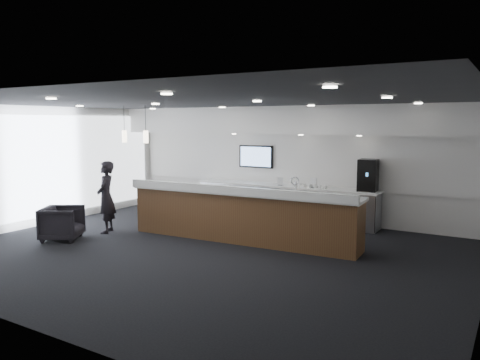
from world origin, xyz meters
The scene contains 25 objects.
ground centered at (0.00, 0.00, 0.00)m, with size 10.00×10.00×0.00m, color black.
ceiling centered at (0.00, 0.00, 3.00)m, with size 10.00×8.00×0.02m, color black.
back_wall centered at (0.00, 4.00, 1.50)m, with size 10.00×0.02×3.00m, color silver.
left_wall centered at (-5.00, 0.00, 1.50)m, with size 0.02×8.00×3.00m, color silver.
soffit_bulkhead centered at (0.00, 3.55, 2.65)m, with size 10.00×0.90×0.70m, color silver.
alcove_panel centered at (0.00, 3.97, 1.60)m, with size 9.80×0.06×1.40m, color silver.
window_blinds_wall centered at (-4.96, 0.00, 1.50)m, with size 0.04×7.36×2.55m, color silver.
back_credenza centered at (0.00, 3.64, 0.48)m, with size 5.06×0.66×0.95m.
wall_tv centered at (-1.00, 3.91, 1.65)m, with size 1.05×0.08×0.62m.
pendant_left centered at (-2.40, 0.80, 2.25)m, with size 0.12×0.12×0.30m, color #F6E1C0.
pendant_right centered at (-3.10, 0.80, 2.25)m, with size 0.12×0.12×0.30m, color #F6E1C0.
ceiling_can_lights centered at (0.00, 0.00, 2.97)m, with size 7.00×5.00×0.02m, color white, non-canonical shape.
service_counter centered at (0.16, 1.19, 0.57)m, with size 5.35×1.18×1.49m.
coffee_machine centered at (2.20, 3.72, 1.33)m, with size 0.48×0.59×0.77m.
info_sign_left centered at (-0.05, 3.51, 1.06)m, with size 0.16×0.02×0.21m, color silver.
info_sign_right centered at (0.86, 3.56, 1.08)m, with size 0.19×0.02×0.25m, color silver.
armchair centered at (-3.29, -0.79, 0.38)m, with size 0.80×0.82×0.75m, color black.
lounge_guest centered at (-2.98, 0.22, 0.85)m, with size 0.62×0.41×1.69m, color black.
cup_0 centered at (1.21, 3.51, 1.00)m, with size 0.10×0.10×0.10m, color white.
cup_1 centered at (1.07, 3.51, 1.00)m, with size 0.10×0.10×0.10m, color white.
cup_2 centered at (0.93, 3.51, 1.00)m, with size 0.10×0.10×0.10m, color white.
cup_3 centered at (0.79, 3.51, 1.00)m, with size 0.10×0.10×0.10m, color white.
cup_4 centered at (0.65, 3.51, 1.00)m, with size 0.10×0.10×0.10m, color white.
cup_5 centered at (0.51, 3.51, 1.00)m, with size 0.10×0.10×0.10m, color white.
cup_6 centered at (0.37, 3.51, 1.00)m, with size 0.10×0.10×0.10m, color white.
Camera 1 is at (5.34, -7.44, 2.58)m, focal length 35.00 mm.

